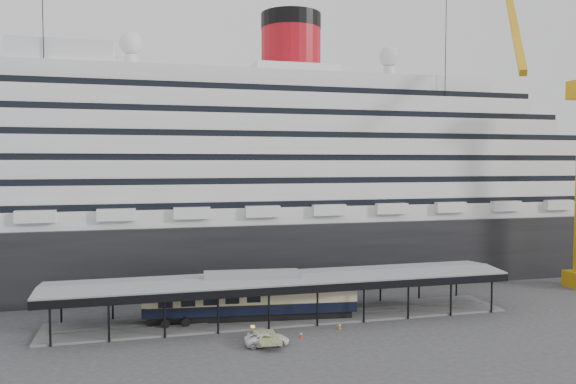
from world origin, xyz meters
The scene contains 8 objects.
ground centered at (0.00, 0.00, 0.00)m, with size 200.00×200.00×0.00m, color #37373A.
cruise_ship centered at (0.05, 32.00, 18.35)m, with size 130.00×30.00×43.90m.
platform_canopy centered at (0.00, 5.00, 2.36)m, with size 56.00×9.18×5.30m.
port_truck centered at (-4.28, -4.41, 0.64)m, with size 2.14×4.64×1.29m, color white.
pullman_carriage centered at (-4.15, 5.00, 2.98)m, with size 25.51×6.21×24.84m.
traffic_cone_left centered at (-5.70, -1.62, 0.40)m, with size 0.46×0.46×0.80m.
traffic_cone_mid centered at (-0.17, -2.83, 0.35)m, with size 0.45×0.45×0.70m.
traffic_cone_right centered at (4.98, -0.93, 0.38)m, with size 0.52×0.52×0.77m.
Camera 1 is at (-16.67, -60.39, 18.97)m, focal length 35.00 mm.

